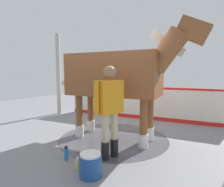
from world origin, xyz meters
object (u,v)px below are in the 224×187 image
at_px(horse, 119,76).
at_px(bottle_shampoo, 78,164).
at_px(bottle_spray, 66,154).
at_px(handler, 110,106).
at_px(wash_bucket, 90,165).

relative_size(horse, bottle_shampoo, 17.56).
bearing_deg(bottle_spray, bottle_shampoo, -17.93).
distance_m(handler, wash_bucket, 1.03).
xyz_separation_m(horse, bottle_shampoo, (0.17, -1.54, -1.38)).
distance_m(wash_bucket, bottle_spray, 0.72).
bearing_deg(wash_bucket, horse, 106.36).
height_order(handler, wash_bucket, handler).
bearing_deg(bottle_shampoo, handler, 71.91).
relative_size(handler, bottle_shampoo, 8.46).
bearing_deg(wash_bucket, bottle_spray, 165.39).
bearing_deg(bottle_spray, horse, 80.63).
xyz_separation_m(handler, wash_bucket, (0.10, -0.66, -0.77)).
bearing_deg(wash_bucket, bottle_shampoo, 170.06).
bearing_deg(bottle_shampoo, horse, 96.33).
height_order(horse, wash_bucket, horse).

